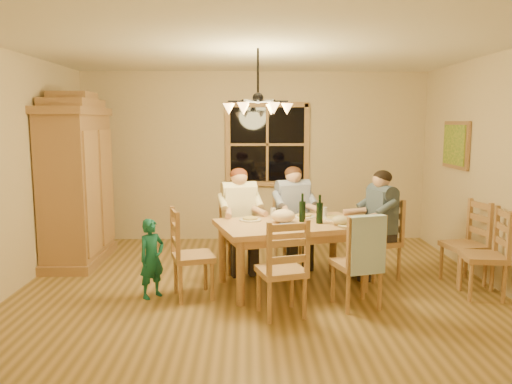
{
  "coord_description": "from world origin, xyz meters",
  "views": [
    {
      "loc": [
        -0.11,
        -5.54,
        1.91
      ],
      "look_at": [
        -0.02,
        0.1,
        1.11
      ],
      "focal_mm": 35.0,
      "sensor_mm": 36.0,
      "label": 1
    }
  ],
  "objects_px": {
    "chair_far_right": "(293,244)",
    "chair_end_left": "(193,270)",
    "chandelier": "(258,106)",
    "dining_table": "(292,232)",
    "child": "(152,258)",
    "chair_spare_back": "(463,258)",
    "chair_near_left": "(281,286)",
    "wine_bottle_b": "(320,209)",
    "adult_plaid_man": "(293,204)",
    "chair_spare_front": "(482,270)",
    "adult_slate_man": "(380,211)",
    "chair_far_left": "(239,248)",
    "wine_bottle_a": "(302,208)",
    "adult_woman": "(239,207)",
    "chair_near_right": "(356,278)",
    "armoire": "(77,185)",
    "chair_end_right": "(379,254)"
  },
  "relations": [
    {
      "from": "chair_far_right",
      "to": "chair_end_left",
      "type": "xyz_separation_m",
      "value": [
        -1.19,
        -1.16,
        0.0
      ]
    },
    {
      "from": "chandelier",
      "to": "dining_table",
      "type": "height_order",
      "value": "chandelier"
    },
    {
      "from": "child",
      "to": "chair_spare_back",
      "type": "xyz_separation_m",
      "value": [
        3.61,
        0.43,
        -0.13
      ]
    },
    {
      "from": "chair_near_left",
      "to": "wine_bottle_b",
      "type": "height_order",
      "value": "wine_bottle_b"
    },
    {
      "from": "child",
      "to": "adult_plaid_man",
      "type": "bearing_deg",
      "value": -12.23
    },
    {
      "from": "dining_table",
      "to": "chair_near_left",
      "type": "relative_size",
      "value": 1.89
    },
    {
      "from": "chair_end_left",
      "to": "chair_spare_front",
      "type": "bearing_deg",
      "value": 72.73
    },
    {
      "from": "chair_end_left",
      "to": "wine_bottle_b",
      "type": "distance_m",
      "value": 1.57
    },
    {
      "from": "adult_slate_man",
      "to": "child",
      "type": "xyz_separation_m",
      "value": [
        -2.66,
        -0.65,
        -0.4
      ]
    },
    {
      "from": "dining_table",
      "to": "chair_far_left",
      "type": "xyz_separation_m",
      "value": [
        -0.62,
        0.63,
        -0.35
      ]
    },
    {
      "from": "chair_end_left",
      "to": "adult_slate_man",
      "type": "bearing_deg",
      "value": 90.0
    },
    {
      "from": "chair_far_right",
      "to": "adult_slate_man",
      "type": "bearing_deg",
      "value": 136.64
    },
    {
      "from": "chandelier",
      "to": "wine_bottle_a",
      "type": "height_order",
      "value": "chandelier"
    },
    {
      "from": "chandelier",
      "to": "chair_near_left",
      "type": "relative_size",
      "value": 0.78
    },
    {
      "from": "chair_near_left",
      "to": "adult_slate_man",
      "type": "distance_m",
      "value": 1.83
    },
    {
      "from": "chair_end_left",
      "to": "adult_woman",
      "type": "xyz_separation_m",
      "value": [
        0.49,
        0.96,
        0.54
      ]
    },
    {
      "from": "chair_near_left",
      "to": "child",
      "type": "height_order",
      "value": "chair_near_left"
    },
    {
      "from": "chandelier",
      "to": "chair_spare_back",
      "type": "relative_size",
      "value": 0.78
    },
    {
      "from": "chair_near_right",
      "to": "adult_slate_man",
      "type": "xyz_separation_m",
      "value": [
        0.49,
        0.96,
        0.54
      ]
    },
    {
      "from": "armoire",
      "to": "adult_plaid_man",
      "type": "xyz_separation_m",
      "value": [
        2.9,
        -0.27,
        -0.22
      ]
    },
    {
      "from": "wine_bottle_a",
      "to": "chandelier",
      "type": "bearing_deg",
      "value": -165.44
    },
    {
      "from": "adult_plaid_man",
      "to": "chair_far_right",
      "type": "bearing_deg",
      "value": 100.3
    },
    {
      "from": "chair_far_left",
      "to": "chair_end_right",
      "type": "bearing_deg",
      "value": 153.43
    },
    {
      "from": "chair_end_left",
      "to": "chair_spare_front",
      "type": "xyz_separation_m",
      "value": [
        3.16,
        -0.06,
        0.0
      ]
    },
    {
      "from": "chair_end_right",
      "to": "child",
      "type": "bearing_deg",
      "value": 87.39
    },
    {
      "from": "chair_far_right",
      "to": "adult_woman",
      "type": "height_order",
      "value": "adult_woman"
    },
    {
      "from": "chair_end_right",
      "to": "adult_woman",
      "type": "xyz_separation_m",
      "value": [
        -1.72,
        0.31,
        0.54
      ]
    },
    {
      "from": "chair_far_right",
      "to": "wine_bottle_b",
      "type": "distance_m",
      "value": 1.1
    },
    {
      "from": "chair_near_left",
      "to": "wine_bottle_b",
      "type": "distance_m",
      "value": 1.15
    },
    {
      "from": "chair_end_left",
      "to": "wine_bottle_a",
      "type": "xyz_separation_m",
      "value": [
        1.23,
        0.39,
        0.62
      ]
    },
    {
      "from": "chandelier",
      "to": "adult_slate_man",
      "type": "xyz_separation_m",
      "value": [
        1.5,
        0.39,
        -1.24
      ]
    },
    {
      "from": "chair_far_right",
      "to": "chair_end_right",
      "type": "relative_size",
      "value": 1.0
    },
    {
      "from": "chandelier",
      "to": "armoire",
      "type": "height_order",
      "value": "chandelier"
    },
    {
      "from": "adult_woman",
      "to": "adult_slate_man",
      "type": "height_order",
      "value": "same"
    },
    {
      "from": "chair_end_left",
      "to": "adult_plaid_man",
      "type": "xyz_separation_m",
      "value": [
        1.19,
        1.16,
        0.54
      ]
    },
    {
      "from": "armoire",
      "to": "chair_near_right",
      "type": "bearing_deg",
      "value": -27.0
    },
    {
      "from": "chair_near_left",
      "to": "armoire",
      "type": "bearing_deg",
      "value": 126.83
    },
    {
      "from": "armoire",
      "to": "chair_near_right",
      "type": "height_order",
      "value": "armoire"
    },
    {
      "from": "chair_end_left",
      "to": "adult_woman",
      "type": "bearing_deg",
      "value": 136.74
    },
    {
      "from": "chair_near_left",
      "to": "child",
      "type": "bearing_deg",
      "value": 142.19
    },
    {
      "from": "wine_bottle_a",
      "to": "chair_near_right",
      "type": "bearing_deg",
      "value": -54.89
    },
    {
      "from": "chair_near_left",
      "to": "chair_near_right",
      "type": "relative_size",
      "value": 1.0
    },
    {
      "from": "chair_far_right",
      "to": "adult_woman",
      "type": "bearing_deg",
      "value": -0.0
    },
    {
      "from": "chair_far_right",
      "to": "chair_end_left",
      "type": "distance_m",
      "value": 1.67
    },
    {
      "from": "dining_table",
      "to": "child",
      "type": "distance_m",
      "value": 1.6
    },
    {
      "from": "chair_end_right",
      "to": "chair_spare_back",
      "type": "relative_size",
      "value": 1.0
    },
    {
      "from": "chandelier",
      "to": "chair_end_right",
      "type": "xyz_separation_m",
      "value": [
        1.5,
        0.39,
        -1.77
      ]
    },
    {
      "from": "chair_end_left",
      "to": "chair_spare_front",
      "type": "height_order",
      "value": "same"
    },
    {
      "from": "chair_spare_back",
      "to": "chandelier",
      "type": "bearing_deg",
      "value": 83.23
    },
    {
      "from": "adult_slate_man",
      "to": "chair_near_right",
      "type": "bearing_deg",
      "value": 136.74
    }
  ]
}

